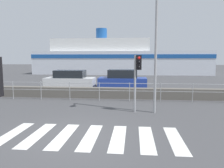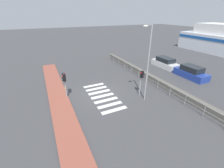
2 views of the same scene
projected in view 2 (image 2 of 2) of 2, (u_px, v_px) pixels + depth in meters
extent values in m
plane|color=#424244|center=(100.00, 93.00, 15.71)|extent=(160.00, 160.00, 0.00)
cube|color=#934C3D|center=(60.00, 102.00, 14.09)|extent=(24.00, 1.80, 0.12)
cube|color=silver|center=(94.00, 85.00, 17.36)|extent=(0.45, 2.40, 0.01)
cube|color=silver|center=(96.00, 89.00, 16.62)|extent=(0.45, 2.40, 0.01)
cube|color=silver|center=(99.00, 92.00, 15.89)|extent=(0.45, 2.40, 0.01)
cube|color=silver|center=(103.00, 96.00, 15.16)|extent=(0.45, 2.40, 0.01)
cube|color=silver|center=(106.00, 100.00, 14.42)|extent=(0.45, 2.40, 0.01)
cube|color=silver|center=(110.00, 105.00, 13.69)|extent=(0.45, 2.40, 0.01)
cube|color=silver|center=(114.00, 110.00, 12.96)|extent=(0.45, 2.40, 0.01)
cube|color=#605B54|center=(153.00, 79.00, 18.26)|extent=(24.24, 0.55, 0.67)
cylinder|color=#9EA0A3|center=(148.00, 74.00, 17.61)|extent=(21.82, 0.03, 0.03)
cylinder|color=#9EA0A3|center=(147.00, 78.00, 17.80)|extent=(21.82, 0.03, 0.03)
cylinder|color=#9EA0A3|center=(109.00, 56.00, 26.71)|extent=(0.04, 0.04, 1.11)
cylinder|color=#9EA0A3|center=(114.00, 59.00, 25.22)|extent=(0.04, 0.04, 1.11)
cylinder|color=#9EA0A3|center=(119.00, 62.00, 23.74)|extent=(0.04, 0.04, 1.11)
cylinder|color=#9EA0A3|center=(125.00, 65.00, 22.26)|extent=(0.04, 0.04, 1.11)
cylinder|color=#9EA0A3|center=(131.00, 69.00, 20.78)|extent=(0.04, 0.04, 1.11)
cylinder|color=#9EA0A3|center=(139.00, 73.00, 19.30)|extent=(0.04, 0.04, 1.11)
cylinder|color=#9EA0A3|center=(147.00, 78.00, 17.82)|extent=(0.04, 0.04, 1.11)
cylinder|color=#9EA0A3|center=(158.00, 84.00, 16.34)|extent=(0.04, 0.04, 1.11)
cylinder|color=#9EA0A3|center=(170.00, 91.00, 14.86)|extent=(0.04, 0.04, 1.11)
cylinder|color=#9EA0A3|center=(185.00, 100.00, 13.38)|extent=(0.04, 0.04, 1.11)
cylinder|color=#9EA0A3|center=(204.00, 111.00, 11.90)|extent=(0.04, 0.04, 1.11)
cylinder|color=#9EA0A3|center=(65.00, 86.00, 14.27)|extent=(0.10, 0.10, 2.57)
cube|color=black|center=(64.00, 77.00, 14.00)|extent=(0.24, 0.24, 0.68)
sphere|color=red|center=(65.00, 74.00, 13.97)|extent=(0.13, 0.13, 0.13)
sphere|color=black|center=(65.00, 76.00, 14.06)|extent=(0.13, 0.13, 0.13)
sphere|color=black|center=(66.00, 78.00, 14.15)|extent=(0.13, 0.13, 0.13)
cube|color=black|center=(64.00, 78.00, 13.73)|extent=(0.24, 0.24, 0.68)
sphere|color=red|center=(62.00, 76.00, 13.58)|extent=(0.13, 0.13, 0.13)
sphere|color=black|center=(63.00, 78.00, 13.67)|extent=(0.13, 0.13, 0.13)
sphere|color=black|center=(63.00, 80.00, 13.76)|extent=(0.13, 0.13, 0.13)
cube|color=yellow|center=(65.00, 88.00, 14.46)|extent=(0.10, 0.14, 0.18)
cylinder|color=#9EA0A3|center=(140.00, 83.00, 14.75)|extent=(0.10, 0.10, 2.68)
cube|color=black|center=(142.00, 74.00, 14.18)|extent=(0.24, 0.24, 0.68)
sphere|color=red|center=(141.00, 73.00, 14.04)|extent=(0.13, 0.13, 0.13)
sphere|color=black|center=(141.00, 75.00, 14.13)|extent=(0.13, 0.13, 0.13)
sphere|color=black|center=(141.00, 77.00, 14.22)|extent=(0.13, 0.13, 0.13)
cylinder|color=#9EA0A3|center=(148.00, 66.00, 13.07)|extent=(0.12, 0.12, 6.90)
cylinder|color=#9EA0A3|center=(149.00, 25.00, 11.53)|extent=(0.07, 0.63, 0.07)
ellipsoid|color=silver|center=(146.00, 26.00, 11.43)|extent=(0.32, 0.42, 0.19)
cube|color=silver|center=(165.00, 64.00, 23.18)|extent=(4.37, 1.79, 0.81)
cube|color=#1E2328|center=(165.00, 60.00, 22.86)|extent=(2.62, 1.57, 0.66)
cube|color=#233D9E|center=(191.00, 74.00, 19.36)|extent=(4.15, 1.83, 0.85)
cube|color=#1E2328|center=(192.00, 69.00, 19.02)|extent=(2.49, 1.61, 0.70)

